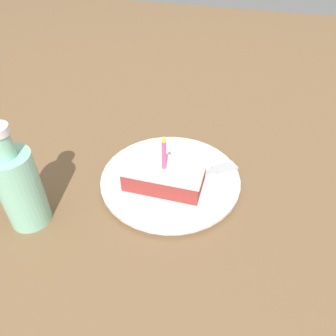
{
  "coord_description": "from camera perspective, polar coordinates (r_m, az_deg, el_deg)",
  "views": [
    {
      "loc": [
        0.45,
        0.12,
        0.43
      ],
      "look_at": [
        0.01,
        -0.0,
        0.04
      ],
      "focal_mm": 35.0,
      "sensor_mm": 36.0,
      "label": 1
    }
  ],
  "objects": [
    {
      "name": "ground_plane",
      "position": [
        0.64,
        0.74,
        -3.11
      ],
      "size": [
        2.4,
        2.4,
        0.04
      ],
      "color": "brown",
      "rests_on": "ground"
    },
    {
      "name": "fork",
      "position": [
        0.61,
        6.15,
        -1.17
      ],
      "size": [
        0.12,
        0.14,
        0.0
      ],
      "color": "#B2B2B7",
      "rests_on": "plate"
    },
    {
      "name": "cake_slice",
      "position": [
        0.58,
        -0.66,
        -1.35
      ],
      "size": [
        0.08,
        0.14,
        0.11
      ],
      "color": "#99332D",
      "rests_on": "plate"
    },
    {
      "name": "plate",
      "position": [
        0.61,
        0.0,
        -1.92
      ],
      "size": [
        0.26,
        0.26,
        0.02
      ],
      "color": "silver",
      "rests_on": "ground_plane"
    },
    {
      "name": "bottle",
      "position": [
        0.56,
        -24.47,
        -2.96
      ],
      "size": [
        0.07,
        0.07,
        0.18
      ],
      "color": "#8CD1B2",
      "rests_on": "ground_plane"
    }
  ]
}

